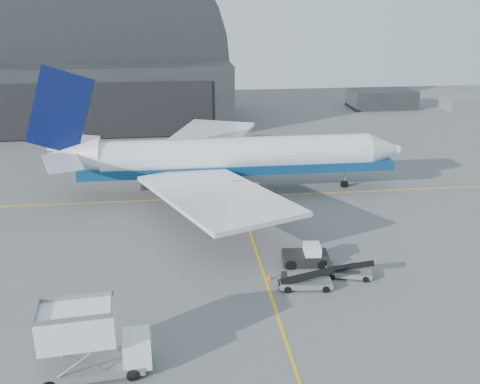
{
  "coord_description": "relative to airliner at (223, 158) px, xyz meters",
  "views": [
    {
      "loc": [
        -7.16,
        -41.65,
        23.47
      ],
      "look_at": [
        -1.06,
        9.53,
        4.5
      ],
      "focal_mm": 40.0,
      "sensor_mm": 36.0,
      "label": 1
    }
  ],
  "objects": [
    {
      "name": "belt_loader_a",
      "position": [
        4.78,
        -24.5,
        -4.0
      ],
      "size": [
        4.79,
        2.02,
        1.8
      ],
      "rotation": [
        0.0,
        0.0,
        -0.1
      ],
      "color": "slate",
      "rests_on": "ground"
    },
    {
      "name": "taxi_lines",
      "position": [
        1.71,
        -9.22,
        -4.55
      ],
      "size": [
        80.0,
        42.12,
        0.02
      ],
      "color": "gold",
      "rests_on": "ground"
    },
    {
      "name": "catering_truck",
      "position": [
        -11.72,
        -33.6,
        -2.05
      ],
      "size": [
        7.43,
        3.35,
        4.96
      ],
      "rotation": [
        0.0,
        0.0,
        0.09
      ],
      "color": "slate",
      "rests_on": "ground"
    },
    {
      "name": "airliner",
      "position": [
        0.0,
        0.0,
        0.0
      ],
      "size": [
        46.42,
        45.01,
        16.29
      ],
      "color": "white",
      "rests_on": "ground"
    },
    {
      "name": "traffic_cone",
      "position": [
        2.03,
        -22.66,
        -4.3
      ],
      "size": [
        0.38,
        0.38,
        0.54
      ],
      "color": "#E95A07",
      "rests_on": "ground"
    },
    {
      "name": "distant_bldg_b",
      "position": [
        56.71,
        46.12,
        -4.56
      ],
      "size": [
        8.0,
        6.0,
        2.8
      ],
      "primitive_type": "cube",
      "color": "slate",
      "rests_on": "ground"
    },
    {
      "name": "pushback_tug",
      "position": [
        5.94,
        -20.13,
        -3.83
      ],
      "size": [
        4.4,
        2.83,
        1.94
      ],
      "rotation": [
        0.0,
        0.0,
        -0.1
      ],
      "color": "black",
      "rests_on": "ground"
    },
    {
      "name": "belt_loader_b",
      "position": [
        8.99,
        -23.09,
        -4.05
      ],
      "size": [
        4.38,
        2.37,
        1.64
      ],
      "rotation": [
        0.0,
        0.0,
        -0.26
      ],
      "color": "slate",
      "rests_on": "ground"
    },
    {
      "name": "distant_bldg_a",
      "position": [
        39.71,
        50.12,
        -4.56
      ],
      "size": [
        14.0,
        8.0,
        4.0
      ],
      "primitive_type": "cube",
      "color": "black",
      "rests_on": "ground"
    },
    {
      "name": "hangar",
      "position": [
        -20.29,
        43.06,
        4.98
      ],
      "size": [
        50.0,
        28.3,
        28.0
      ],
      "color": "black",
      "rests_on": "ground"
    },
    {
      "name": "ground",
      "position": [
        1.71,
        -21.88,
        -4.56
      ],
      "size": [
        200.0,
        200.0,
        0.0
      ],
      "primitive_type": "plane",
      "color": "#565659",
      "rests_on": "ground"
    }
  ]
}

